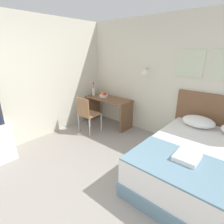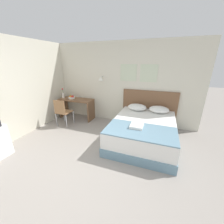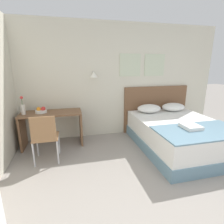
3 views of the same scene
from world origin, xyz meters
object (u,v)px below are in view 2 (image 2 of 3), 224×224
at_px(headboard, 149,108).
at_px(desk_chair, 62,111).
at_px(bed, 143,131).
at_px(pillow_left, 137,107).
at_px(pillow_right, 159,109).
at_px(folded_towel_near_foot, 137,126).
at_px(fruit_bowl, 72,97).
at_px(desk, 77,105).
at_px(flower_vase, 63,95).
at_px(throw_blanket, 140,131).

height_order(headboard, desk_chair, headboard).
height_order(bed, pillow_left, pillow_left).
bearing_deg(pillow_left, headboard, 42.23).
relative_size(pillow_right, desk_chair, 0.64).
xyz_separation_m(bed, folded_towel_near_foot, (-0.10, -0.46, 0.35)).
bearing_deg(desk_chair, fruit_bowl, 100.20).
distance_m(headboard, desk, 2.59).
bearing_deg(desk_chair, pillow_left, 17.70).
height_order(pillow_right, fruit_bowl, fruit_bowl).
relative_size(bed, flower_vase, 5.59).
bearing_deg(pillow_right, pillow_left, 180.00).
distance_m(bed, fruit_bowl, 2.92).
height_order(throw_blanket, folded_towel_near_foot, folded_towel_near_foot).
height_order(throw_blanket, desk, desk).
distance_m(fruit_bowl, flower_vase, 0.34).
height_order(bed, pillow_right, pillow_right).
bearing_deg(headboard, throw_blanket, -90.00).
bearing_deg(bed, throw_blanket, -90.00).
distance_m(headboard, throw_blanket, 1.68).
xyz_separation_m(pillow_left, flower_vase, (-2.77, -0.05, 0.18)).
distance_m(folded_towel_near_foot, desk_chair, 2.58).
relative_size(pillow_left, throw_blanket, 0.37).
bearing_deg(headboard, fruit_bowl, -173.94).
distance_m(pillow_left, desk, 2.25).
xyz_separation_m(pillow_right, desk, (-2.90, -0.01, -0.17)).
bearing_deg(flower_vase, bed, -13.17).
bearing_deg(pillow_left, folded_towel_near_foot, -79.68).
bearing_deg(flower_vase, desk_chair, -56.18).
relative_size(folded_towel_near_foot, desk, 0.27).
xyz_separation_m(desk, flower_vase, (-0.52, -0.04, 0.35)).
bearing_deg(bed, flower_vase, 166.83).
relative_size(bed, throw_blanket, 1.34).
distance_m(desk, fruit_bowl, 0.33).
xyz_separation_m(throw_blanket, desk_chair, (-2.64, 0.64, -0.08)).
bearing_deg(folded_towel_near_foot, headboard, 86.13).
bearing_deg(throw_blanket, headboard, 90.00).
xyz_separation_m(folded_towel_near_foot, desk_chair, (-2.53, 0.50, -0.12)).
xyz_separation_m(headboard, desk_chair, (-2.64, -1.03, -0.06)).
xyz_separation_m(headboard, fruit_bowl, (-2.77, -0.29, 0.20)).
xyz_separation_m(pillow_left, folded_towel_near_foot, (0.22, -1.23, -0.04)).
height_order(pillow_right, desk_chair, desk_chair).
relative_size(headboard, desk, 1.38).
distance_m(pillow_right, flower_vase, 3.43).
distance_m(throw_blanket, fruit_bowl, 3.10).
bearing_deg(desk, flower_vase, -175.18).
height_order(desk, flower_vase, flower_vase).
bearing_deg(flower_vase, pillow_left, 1.02).
xyz_separation_m(pillow_left, pillow_right, (0.66, 0.00, 0.00)).
xyz_separation_m(bed, throw_blanket, (0.00, -0.60, 0.31)).
xyz_separation_m(folded_towel_near_foot, desk, (-2.47, 1.23, -0.12)).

